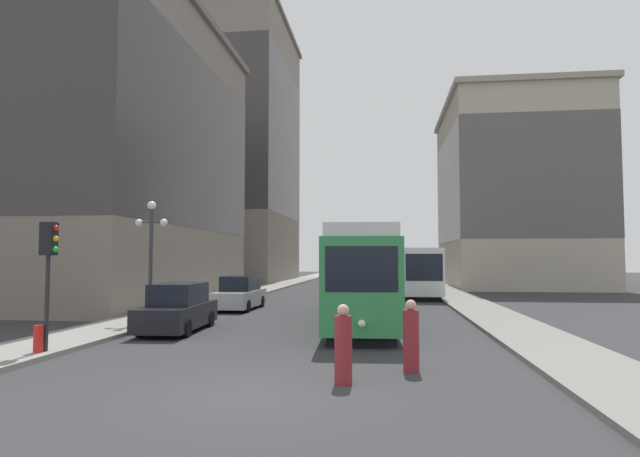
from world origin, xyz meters
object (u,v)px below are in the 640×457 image
object	(u,v)px
parked_car_left_mid	(178,309)
pedestrian_crossing_near	(343,347)
streetcar	(361,274)
pedestrian_crossing_far	(411,338)
transit_bus	(419,270)
lamp_post_left_near	(151,241)
traffic_light_near_left	(49,252)
fire_hydrant	(38,339)
parked_car_left_near	(240,294)

from	to	relation	value
parked_car_left_mid	pedestrian_crossing_near	size ratio (longest dim) A/B	2.78
streetcar	pedestrian_crossing_far	bearing A→B (deg)	-83.19
transit_bus	lamp_post_left_near	xyz separation A→B (m)	(-12.26, -18.59, 1.54)
streetcar	traffic_light_near_left	distance (m)	12.48
traffic_light_near_left	fire_hydrant	distance (m)	2.44
pedestrian_crossing_near	transit_bus	bearing A→B (deg)	160.99
transit_bus	streetcar	bearing A→B (deg)	-101.76
streetcar	pedestrian_crossing_far	xyz separation A→B (m)	(1.66, -9.90, -1.28)
pedestrian_crossing_far	parked_car_left_near	bearing A→B (deg)	105.60
parked_car_left_near	fire_hydrant	xyz separation A→B (m)	(-1.79, -14.24, -0.32)
streetcar	parked_car_left_mid	xyz separation A→B (m)	(-6.80, -3.73, -1.26)
parked_car_left_mid	lamp_post_left_near	size ratio (longest dim) A/B	0.97
streetcar	pedestrian_crossing_near	bearing A→B (deg)	-92.15
pedestrian_crossing_near	fire_hydrant	distance (m)	8.93
parked_car_left_near	fire_hydrant	size ratio (longest dim) A/B	6.47
lamp_post_left_near	fire_hydrant	size ratio (longest dim) A/B	6.71
parked_car_left_mid	fire_hydrant	size ratio (longest dim) A/B	6.49
traffic_light_near_left	lamp_post_left_near	size ratio (longest dim) A/B	0.73
transit_bus	pedestrian_crossing_far	xyz separation A→B (m)	(-1.90, -26.41, -1.13)
traffic_light_near_left	lamp_post_left_near	distance (m)	7.06
streetcar	pedestrian_crossing_far	world-z (taller)	streetcar
traffic_light_near_left	fire_hydrant	xyz separation A→B (m)	(-0.10, -0.20, -2.43)
fire_hydrant	parked_car_left_near	bearing A→B (deg)	82.86
parked_car_left_near	parked_car_left_mid	xyz separation A→B (m)	(-0.00, -8.66, -0.00)
pedestrian_crossing_far	traffic_light_near_left	bearing A→B (deg)	161.48
pedestrian_crossing_far	lamp_post_left_near	distance (m)	13.25
lamp_post_left_near	transit_bus	bearing A→B (deg)	56.60
lamp_post_left_near	pedestrian_crossing_near	bearing A→B (deg)	-46.52
pedestrian_crossing_near	pedestrian_crossing_far	size ratio (longest dim) A/B	1.00
pedestrian_crossing_near	lamp_post_left_near	xyz separation A→B (m)	(-8.80, 9.28, 2.67)
transit_bus	lamp_post_left_near	distance (m)	22.32
transit_bus	traffic_light_near_left	distance (m)	28.33
parked_car_left_mid	pedestrian_crossing_far	world-z (taller)	parked_car_left_mid
parked_car_left_mid	pedestrian_crossing_far	bearing A→B (deg)	-39.12
transit_bus	parked_car_left_near	size ratio (longest dim) A/B	2.47
traffic_light_near_left	lamp_post_left_near	xyz separation A→B (m)	(-0.22, 7.04, 0.53)
streetcar	parked_car_left_near	xyz separation A→B (m)	(-6.79, 4.93, -1.26)
parked_car_left_near	pedestrian_crossing_near	distance (m)	17.68
parked_car_left_mid	fire_hydrant	distance (m)	5.87
lamp_post_left_near	parked_car_left_near	bearing A→B (deg)	74.81
parked_car_left_mid	parked_car_left_near	bearing A→B (deg)	86.99
transit_bus	traffic_light_near_left	xyz separation A→B (m)	(-12.04, -25.63, 1.01)
parked_car_left_near	pedestrian_crossing_far	xyz separation A→B (m)	(8.45, -14.83, -0.03)
pedestrian_crossing_near	lamp_post_left_near	distance (m)	13.07
transit_bus	parked_car_left_near	xyz separation A→B (m)	(-10.36, -11.59, -1.10)
parked_car_left_mid	lamp_post_left_near	distance (m)	3.65
parked_car_left_mid	traffic_light_near_left	size ratio (longest dim) A/B	1.33
parked_car_left_near	pedestrian_crossing_far	distance (m)	17.07
fire_hydrant	streetcar	bearing A→B (deg)	47.35
pedestrian_crossing_near	fire_hydrant	size ratio (longest dim) A/B	2.33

